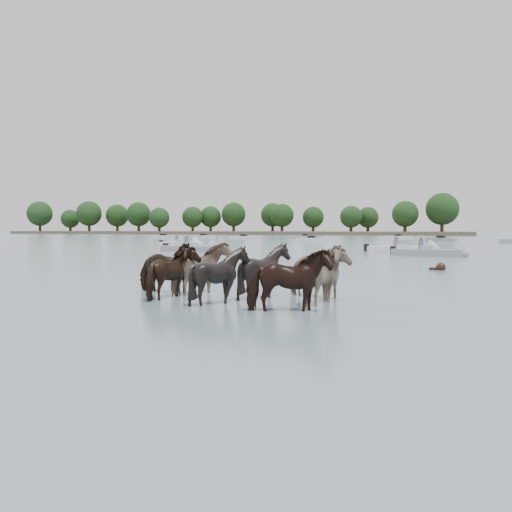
% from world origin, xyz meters
% --- Properties ---
extents(ground, '(400.00, 400.00, 0.00)m').
position_xyz_m(ground, '(0.00, 0.00, 0.00)').
color(ground, slate).
rests_on(ground, ground).
extents(shoreline, '(160.00, 30.00, 1.00)m').
position_xyz_m(shoreline, '(-70.00, 150.00, 0.50)').
color(shoreline, '#4C4233').
rests_on(shoreline, ground).
extents(pony_herd, '(6.78, 4.06, 1.64)m').
position_xyz_m(pony_herd, '(0.32, 0.00, 0.65)').
color(pony_herd, black).
rests_on(pony_herd, ground).
extents(swimming_pony, '(0.72, 0.44, 0.44)m').
position_xyz_m(swimming_pony, '(4.89, 12.25, 0.10)').
color(swimming_pony, black).
rests_on(swimming_pony, ground).
extents(motorboat_a, '(5.60, 1.94, 1.92)m').
position_xyz_m(motorboat_a, '(-14.02, 25.13, 0.23)').
color(motorboat_a, gray).
rests_on(motorboat_a, ground).
extents(motorboat_b, '(5.25, 2.02, 1.92)m').
position_xyz_m(motorboat_b, '(4.42, 24.51, 0.23)').
color(motorboat_b, gray).
rests_on(motorboat_b, ground).
extents(motorboat_c, '(6.22, 3.68, 1.92)m').
position_xyz_m(motorboat_c, '(2.12, 30.83, 0.22)').
color(motorboat_c, silver).
rests_on(motorboat_c, ground).
extents(motorboat_f, '(5.04, 2.08, 1.92)m').
position_xyz_m(motorboat_f, '(-21.18, 36.05, 0.23)').
color(motorboat_f, silver).
rests_on(motorboat_f, ground).
extents(distant_flotilla, '(105.95, 29.12, 0.93)m').
position_xyz_m(distant_flotilla, '(-0.69, 77.03, 0.26)').
color(distant_flotilla, silver).
rests_on(distant_flotilla, ground).
extents(treeline, '(153.22, 24.20, 12.28)m').
position_xyz_m(treeline, '(-74.13, 148.88, 6.61)').
color(treeline, '#382619').
rests_on(treeline, ground).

